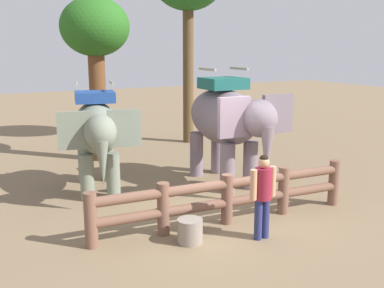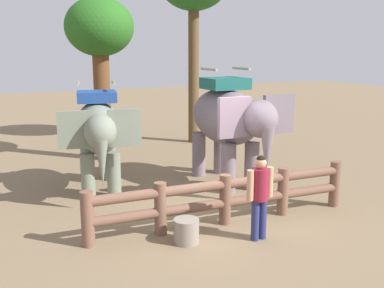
{
  "view_description": "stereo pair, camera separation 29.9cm",
  "coord_description": "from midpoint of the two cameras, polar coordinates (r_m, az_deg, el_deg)",
  "views": [
    {
      "loc": [
        -4.86,
        -7.74,
        3.61
      ],
      "look_at": [
        0.0,
        1.25,
        1.4
      ],
      "focal_mm": 42.37,
      "sensor_mm": 36.0,
      "label": 1
    },
    {
      "loc": [
        -4.6,
        -7.88,
        3.61
      ],
      "look_at": [
        0.0,
        1.25,
        1.4
      ],
      "focal_mm": 42.37,
      "sensor_mm": 36.0,
      "label": 2
    }
  ],
  "objects": [
    {
      "name": "ground_plane",
      "position": [
        9.82,
        4.21,
        -9.41
      ],
      "size": [
        60.0,
        60.0,
        0.0
      ],
      "primitive_type": "plane",
      "color": "#7E684B"
    },
    {
      "name": "feed_bucket",
      "position": [
        8.61,
        0.3,
        -10.89
      ],
      "size": [
        0.48,
        0.48,
        0.46
      ],
      "color": "gray",
      "rests_on": "ground"
    },
    {
      "name": "elephant_near_left",
      "position": [
        11.43,
        -10.97,
        1.59
      ],
      "size": [
        2.05,
        3.29,
        2.76
      ],
      "color": "slate",
      "rests_on": "ground"
    },
    {
      "name": "log_fence",
      "position": [
        9.39,
        5.12,
        -6.54
      ],
      "size": [
        5.84,
        0.64,
        1.05
      ],
      "color": "brown",
      "rests_on": "ground"
    },
    {
      "name": "tourist_woman_in_black",
      "position": [
        8.62,
        9.52,
        -5.91
      ],
      "size": [
        0.58,
        0.33,
        1.65
      ],
      "color": "navy",
      "rests_on": "ground"
    },
    {
      "name": "tree_back_center",
      "position": [
        14.67,
        -10.96,
        13.31
      ],
      "size": [
        2.13,
        2.13,
        5.11
      ],
      "color": "brown",
      "rests_on": "ground"
    },
    {
      "name": "elephant_center",
      "position": [
        11.83,
        5.4,
        3.0
      ],
      "size": [
        2.04,
        3.57,
        3.08
      ],
      "color": "slate",
      "rests_on": "ground"
    }
  ]
}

